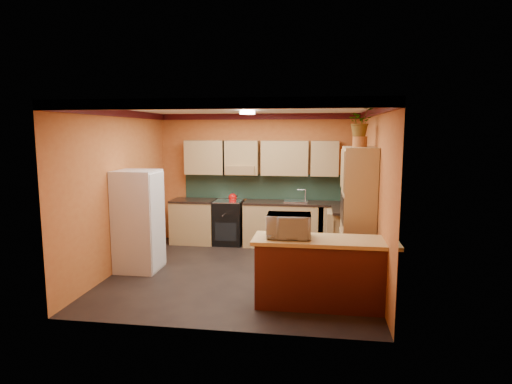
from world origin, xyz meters
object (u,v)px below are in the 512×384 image
pantry (358,214)px  microwave (289,226)px  stove (229,222)px  fridge (138,221)px  breakfast_bar (324,274)px  base_cabinets_back (258,224)px

pantry → microwave: 1.52m
microwave → stove: bearing=114.1°
stove → fridge: bearing=-121.3°
breakfast_bar → microwave: microwave is taller
breakfast_bar → pantry: bearing=65.5°
fridge → microwave: size_ratio=2.93×
base_cabinets_back → fridge: 2.62m
base_cabinets_back → stove: bearing=-180.0°
pantry → breakfast_bar: pantry is taller
pantry → microwave: size_ratio=3.62×
base_cabinets_back → stove: (-0.62, -0.00, 0.02)m
fridge → pantry: bearing=0.7°
stove → fridge: fridge is taller
base_cabinets_back → pantry: pantry is taller
fridge → pantry: pantry is taller
breakfast_bar → base_cabinets_back: bearing=113.7°
stove → microwave: size_ratio=1.57×
pantry → breakfast_bar: bearing=-114.5°
stove → microwave: bearing=-64.0°
pantry → breakfast_bar: size_ratio=1.17×
base_cabinets_back → fridge: size_ratio=2.15×
fridge → pantry: size_ratio=0.81×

